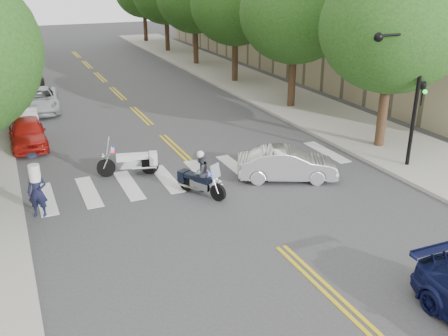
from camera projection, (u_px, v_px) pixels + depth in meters
ground at (281, 247)px, 15.22m from camera, size 140.00×140.00×0.00m
sidewalk_right at (243, 81)px, 37.44m from camera, size 5.00×60.00×0.15m
tree_r_0 at (393, 27)px, 21.57m from camera, size 6.40×6.40×8.45m
tree_r_1 at (295, 13)px, 28.35m from camera, size 6.40×6.40×8.45m
tree_r_2 at (235, 4)px, 35.13m from camera, size 6.40×6.40×8.45m
traffic_signal_pole at (410, 82)px, 19.72m from camera, size 2.82×0.42×6.00m
motorcycle_police at (200, 175)px, 18.46m from camera, size 1.26×2.00×1.76m
motorcycle_parked at (133, 162)px, 20.38m from camera, size 2.48×0.96×1.62m
officer_standing at (37, 192)px, 16.81m from camera, size 0.78×0.66×1.81m
convertible at (287, 164)px, 19.88m from camera, size 4.15×2.87×1.30m
parked_car_a at (28, 133)px, 23.60m from camera, size 1.63×4.01×1.36m
parked_car_b at (25, 123)px, 25.27m from camera, size 1.32×3.76×1.24m
parked_car_c at (39, 100)px, 29.53m from camera, size 2.57×4.94×1.33m
parked_car_d at (29, 76)px, 36.18m from camera, size 2.04×4.67×1.34m
parked_car_e at (11, 68)px, 39.00m from camera, size 1.81×4.05×1.35m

